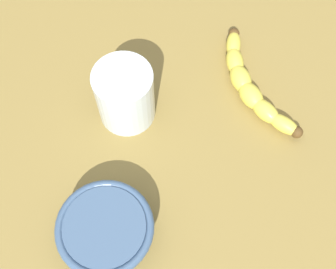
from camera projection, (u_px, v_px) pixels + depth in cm
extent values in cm
cube|color=olive|center=(166.00, 159.00, 70.29)|extent=(120.00, 120.00, 3.00)
ellipsoid|color=#E1D046|center=(233.00, 45.00, 76.37)|extent=(3.55, 5.83, 2.53)
ellipsoid|color=#E1D046|center=(235.00, 61.00, 74.80)|extent=(3.00, 5.47, 2.94)
ellipsoid|color=#E1D046|center=(241.00, 79.00, 73.26)|extent=(4.47, 6.04, 3.36)
ellipsoid|color=#E1D046|center=(251.00, 95.00, 71.82)|extent=(5.32, 6.34, 3.36)
ellipsoid|color=#E1D046|center=(265.00, 111.00, 70.55)|extent=(5.61, 6.12, 2.94)
ellipsoid|color=#E1D046|center=(283.00, 124.00, 69.49)|extent=(5.75, 5.49, 2.53)
sphere|color=#513819|center=(234.00, 34.00, 77.43)|extent=(1.96, 1.96, 1.96)
sphere|color=#513819|center=(297.00, 132.00, 68.87)|extent=(1.96, 1.96, 1.96)
cylinder|color=silver|center=(125.00, 95.00, 67.61)|extent=(9.25, 9.25, 10.63)
cylinder|color=#9FD38C|center=(125.00, 98.00, 68.39)|extent=(8.75, 8.75, 8.39)
cylinder|color=#3D5675|center=(107.00, 231.00, 60.94)|extent=(11.49, 11.49, 5.47)
torus|color=#3D5675|center=(105.00, 227.00, 59.02)|extent=(13.69, 13.69, 1.20)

